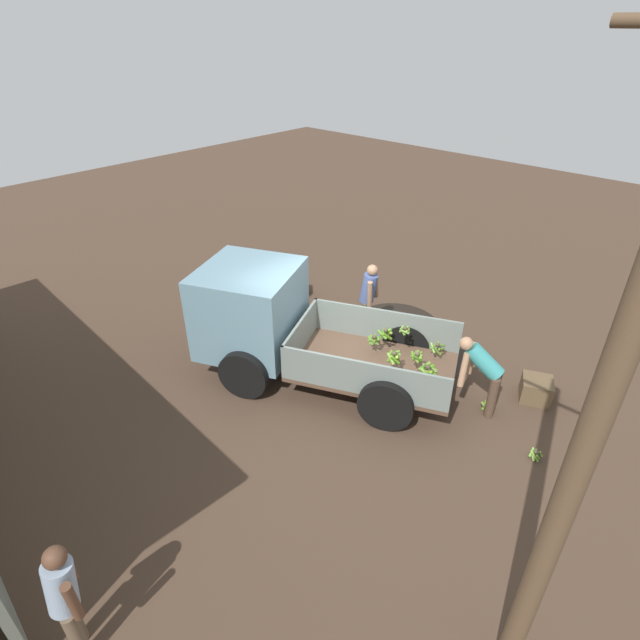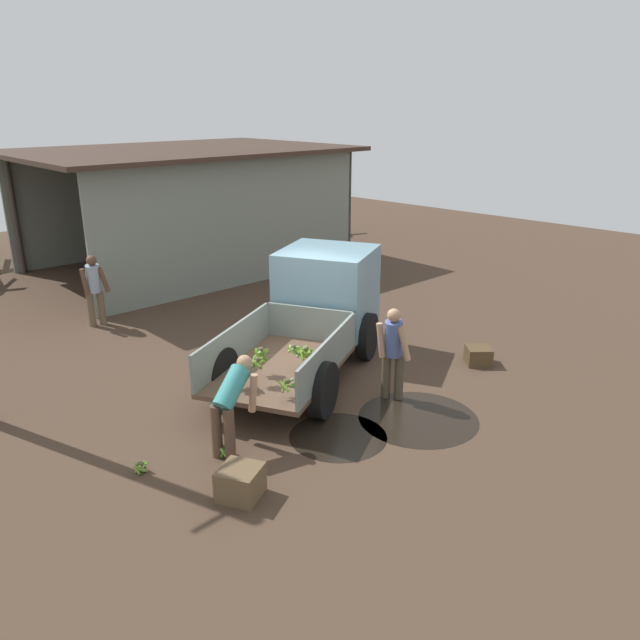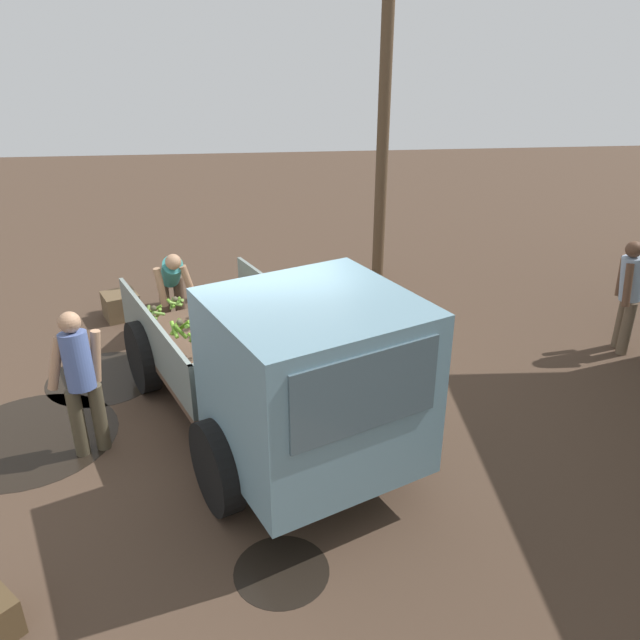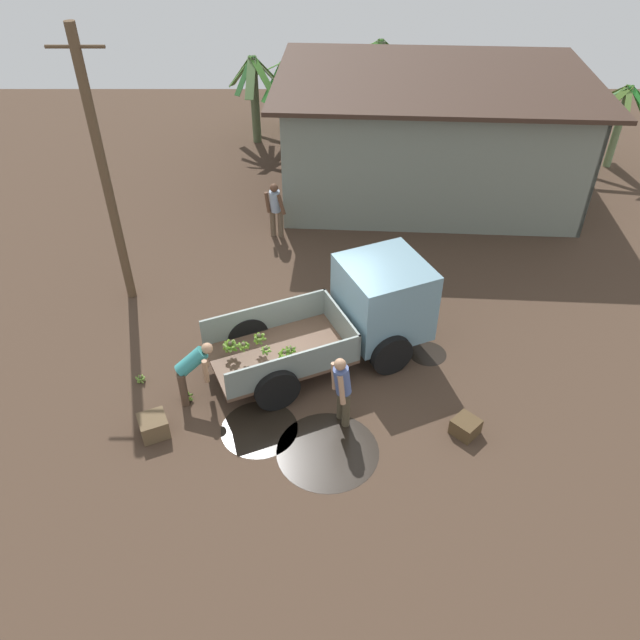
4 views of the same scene
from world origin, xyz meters
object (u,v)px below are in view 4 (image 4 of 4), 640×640
object	(u,v)px
utility_pole	(105,176)
person_foreground_visitor	(342,388)
person_worker_loading	(192,369)
person_bystander_near_shed	(275,207)
banana_bunch_on_ground_1	(141,379)
cargo_truck	(365,308)
wooden_crate_0	(154,426)
banana_bunch_on_ground_0	(187,397)
wooden_crate_1	(466,427)

from	to	relation	value
utility_pole	person_foreground_visitor	xyz separation A→B (m)	(5.01, -4.13, -2.27)
utility_pole	person_worker_loading	world-z (taller)	utility_pole
person_foreground_visitor	person_bystander_near_shed	distance (m)	7.15
person_foreground_visitor	banana_bunch_on_ground_1	bearing A→B (deg)	-39.43
person_foreground_visitor	banana_bunch_on_ground_1	world-z (taller)	person_foreground_visitor
cargo_truck	utility_pole	distance (m)	6.24
wooden_crate_0	person_bystander_near_shed	bearing A→B (deg)	75.30
cargo_truck	person_worker_loading	xyz separation A→B (m)	(-3.43, -1.56, -0.29)
banana_bunch_on_ground_0	banana_bunch_on_ground_1	xyz separation A→B (m)	(-1.05, 0.55, -0.01)
wooden_crate_1	wooden_crate_0	bearing A→B (deg)	-179.86
cargo_truck	banana_bunch_on_ground_0	xyz separation A→B (m)	(-3.60, -1.64, -0.98)
cargo_truck	wooden_crate_0	bearing A→B (deg)	-172.31
utility_pole	wooden_crate_0	distance (m)	5.54
wooden_crate_0	wooden_crate_1	distance (m)	5.86
wooden_crate_0	banana_bunch_on_ground_0	bearing A→B (deg)	61.14
person_bystander_near_shed	banana_bunch_on_ground_1	world-z (taller)	person_bystander_near_shed
banana_bunch_on_ground_1	wooden_crate_0	xyz separation A→B (m)	(0.58, -1.40, 0.11)
utility_pole	banana_bunch_on_ground_0	size ratio (longest dim) A/B	24.07
person_bystander_near_shed	banana_bunch_on_ground_1	xyz separation A→B (m)	(-2.49, -5.88, -0.80)
wooden_crate_0	utility_pole	bearing A→B (deg)	108.52
banana_bunch_on_ground_0	wooden_crate_1	world-z (taller)	wooden_crate_1
person_worker_loading	wooden_crate_0	xyz separation A→B (m)	(-0.64, -0.93, -0.59)
person_foreground_visitor	banana_bunch_on_ground_0	size ratio (longest dim) A/B	6.23
person_bystander_near_shed	wooden_crate_0	xyz separation A→B (m)	(-1.91, -7.27, -0.69)
person_bystander_near_shed	wooden_crate_1	bearing A→B (deg)	42.12
cargo_truck	wooden_crate_1	size ratio (longest dim) A/B	10.84
cargo_truck	banana_bunch_on_ground_0	bearing A→B (deg)	-179.26
banana_bunch_on_ground_1	person_worker_loading	bearing A→B (deg)	-20.96
cargo_truck	person_bystander_near_shed	distance (m)	5.25
person_worker_loading	person_bystander_near_shed	xyz separation A→B (m)	(1.27, 6.34, 0.10)
banana_bunch_on_ground_1	person_bystander_near_shed	bearing A→B (deg)	67.07
banana_bunch_on_ground_0	wooden_crate_1	xyz separation A→B (m)	(5.39, -0.83, 0.06)
banana_bunch_on_ground_0	wooden_crate_0	xyz separation A→B (m)	(-0.47, -0.85, 0.10)
cargo_truck	banana_bunch_on_ground_1	xyz separation A→B (m)	(-4.64, -1.09, -0.99)
banana_bunch_on_ground_1	wooden_crate_1	xyz separation A→B (m)	(6.44, -1.38, 0.07)
person_foreground_visitor	banana_bunch_on_ground_1	xyz separation A→B (m)	(-4.11, 1.09, -0.80)
cargo_truck	person_worker_loading	bearing A→B (deg)	-179.34
person_worker_loading	wooden_crate_1	xyz separation A→B (m)	(5.22, -0.91, -0.63)
person_worker_loading	banana_bunch_on_ground_0	world-z (taller)	person_worker_loading
banana_bunch_on_ground_0	wooden_crate_0	size ratio (longest dim) A/B	0.51
person_bystander_near_shed	banana_bunch_on_ground_0	xyz separation A→B (m)	(-1.44, -6.43, -0.79)
banana_bunch_on_ground_1	wooden_crate_1	bearing A→B (deg)	-12.10
utility_pole	person_worker_loading	xyz separation A→B (m)	(2.12, -3.51, -2.37)
person_foreground_visitor	cargo_truck	bearing A→B (deg)	-128.47
utility_pole	banana_bunch_on_ground_1	distance (m)	4.42
utility_pole	wooden_crate_0	bearing A→B (deg)	-71.48
banana_bunch_on_ground_0	wooden_crate_0	distance (m)	0.97
banana_bunch_on_ground_1	person_foreground_visitor	bearing A→B (deg)	-14.84
cargo_truck	utility_pole	size ratio (longest dim) A/B	0.79
person_foreground_visitor	wooden_crate_1	distance (m)	2.46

